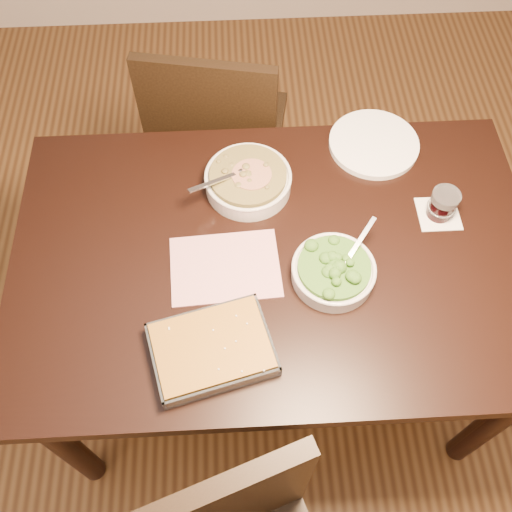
% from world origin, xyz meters
% --- Properties ---
extents(ground, '(4.00, 4.00, 0.00)m').
position_xyz_m(ground, '(0.00, 0.00, 0.00)').
color(ground, '#412612').
rests_on(ground, ground).
extents(table, '(1.40, 0.90, 0.75)m').
position_xyz_m(table, '(0.00, 0.00, 0.65)').
color(table, black).
rests_on(table, ground).
extents(magazine_a, '(0.29, 0.22, 0.01)m').
position_xyz_m(magazine_a, '(-0.14, -0.04, 0.75)').
color(magazine_a, '#C0365A').
rests_on(magazine_a, table).
extents(coaster, '(0.11, 0.11, 0.00)m').
position_xyz_m(coaster, '(0.45, 0.10, 0.75)').
color(coaster, white).
rests_on(coaster, table).
extents(stew_bowl, '(0.25, 0.24, 0.09)m').
position_xyz_m(stew_bowl, '(-0.06, 0.22, 0.78)').
color(stew_bowl, silver).
rests_on(stew_bowl, table).
extents(broccoli_bowl, '(0.21, 0.22, 0.08)m').
position_xyz_m(broccoli_bowl, '(0.14, -0.08, 0.78)').
color(broccoli_bowl, silver).
rests_on(broccoli_bowl, table).
extents(baking_dish, '(0.32, 0.27, 0.05)m').
position_xyz_m(baking_dish, '(-0.17, -0.27, 0.77)').
color(baking_dish, silver).
rests_on(baking_dish, table).
extents(wine_tumbler, '(0.08, 0.08, 0.09)m').
position_xyz_m(wine_tumbler, '(0.45, 0.10, 0.80)').
color(wine_tumbler, black).
rests_on(wine_tumbler, coaster).
extents(dinner_plate, '(0.27, 0.27, 0.02)m').
position_xyz_m(dinner_plate, '(0.32, 0.36, 0.76)').
color(dinner_plate, white).
rests_on(dinner_plate, table).
extents(chair_far, '(0.51, 0.51, 0.93)m').
position_xyz_m(chair_far, '(-0.16, 0.65, 0.52)').
color(chair_far, black).
rests_on(chair_far, ground).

